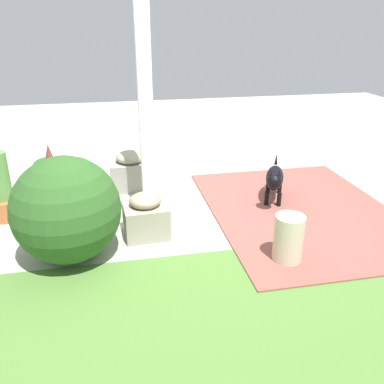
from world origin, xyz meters
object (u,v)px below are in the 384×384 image
at_px(porch_pillar, 145,100).
at_px(terracotta_pot_spiky, 52,176).
at_px(stone_planter_nearest, 131,171).
at_px(stone_planter_mid, 146,216).
at_px(ceramic_urn, 288,239).
at_px(dog, 275,179).
at_px(terracotta_pot_tall, 3,195).
at_px(terracotta_pot_broad, 48,171).
at_px(round_shrub, 66,210).

relative_size(porch_pillar, terracotta_pot_spiky, 3.46).
height_order(stone_planter_nearest, stone_planter_mid, stone_planter_nearest).
relative_size(stone_planter_mid, ceramic_urn, 1.02).
bearing_deg(stone_planter_nearest, dog, 154.29).
relative_size(dog, ceramic_urn, 1.64).
distance_m(stone_planter_nearest, terracotta_pot_tall, 1.36).
distance_m(porch_pillar, ceramic_urn, 1.79).
bearing_deg(porch_pillar, ceramic_urn, 129.79).
relative_size(stone_planter_nearest, terracotta_pot_spiky, 0.72).
bearing_deg(dog, terracotta_pot_tall, -3.66).
xyz_separation_m(porch_pillar, terracotta_pot_tall, (1.40, -0.10, -0.88)).
distance_m(porch_pillar, terracotta_pot_spiky, 1.32).
distance_m(stone_planter_mid, terracotta_pot_broad, 1.70).
xyz_separation_m(terracotta_pot_spiky, dog, (-2.28, 0.44, -0.04)).
height_order(terracotta_pot_spiky, terracotta_pot_broad, terracotta_pot_spiky).
height_order(round_shrub, terracotta_pot_tall, round_shrub).
distance_m(round_shrub, terracotta_pot_tall, 1.13).
bearing_deg(porch_pillar, stone_planter_nearest, -77.00).
bearing_deg(terracotta_pot_broad, ceramic_urn, 135.37).
height_order(porch_pillar, round_shrub, porch_pillar).
bearing_deg(round_shrub, stone_planter_mid, -158.04).
height_order(stone_planter_mid, dog, dog).
distance_m(terracotta_pot_tall, terracotta_pot_spiky, 0.51).
height_order(porch_pillar, ceramic_urn, porch_pillar).
bearing_deg(terracotta_pot_spiky, round_shrub, 102.02).
xyz_separation_m(round_shrub, terracotta_pot_spiky, (0.24, -1.15, -0.12)).
relative_size(stone_planter_mid, dog, 0.62).
bearing_deg(round_shrub, terracotta_pot_spiky, -77.98).
relative_size(round_shrub, terracotta_pot_spiky, 1.32).
bearing_deg(round_shrub, terracotta_pot_tall, -52.47).
xyz_separation_m(stone_planter_mid, terracotta_pot_tall, (1.31, -0.62, 0.05)).
height_order(stone_planter_nearest, terracotta_pot_broad, stone_planter_nearest).
relative_size(stone_planter_mid, terracotta_pot_broad, 1.16).
bearing_deg(porch_pillar, terracotta_pot_tall, -4.05).
distance_m(porch_pillar, terracotta_pot_tall, 1.66).
relative_size(terracotta_pot_spiky, dog, 0.99).
height_order(terracotta_pot_tall, terracotta_pot_broad, terracotta_pot_tall).
bearing_deg(dog, terracotta_pot_spiky, -10.96).
bearing_deg(terracotta_pot_tall, stone_planter_mid, 154.65).
bearing_deg(stone_planter_mid, dog, -162.14).
xyz_separation_m(round_shrub, terracotta_pot_broad, (0.36, -1.64, -0.23)).
bearing_deg(porch_pillar, dog, 176.76).
height_order(stone_planter_mid, round_shrub, round_shrub).
distance_m(terracotta_pot_spiky, terracotta_pot_broad, 0.51).
bearing_deg(terracotta_pot_spiky, terracotta_pot_broad, -77.08).
distance_m(stone_planter_nearest, dog, 1.61).
bearing_deg(ceramic_urn, terracotta_pot_tall, -28.26).
bearing_deg(ceramic_urn, round_shrub, -13.24).
bearing_deg(dog, stone_planter_mid, 17.86).
height_order(terracotta_pot_spiky, dog, terracotta_pot_spiky).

